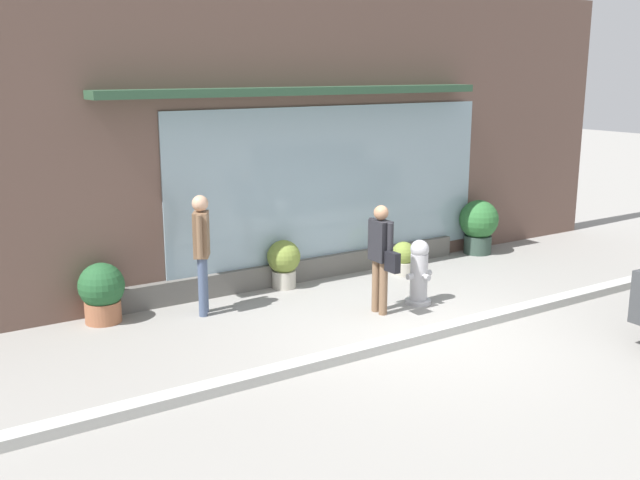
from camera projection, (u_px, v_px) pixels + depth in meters
ground_plane at (418, 334)px, 9.74m from camera, size 60.00×60.00×0.00m
curb_strip at (428, 334)px, 9.56m from camera, size 14.00×0.24×0.12m
storefront at (293, 138)px, 11.81m from camera, size 14.00×0.81×4.76m
fire_hydrant at (419, 272)px, 10.88m from camera, size 0.44×0.41×0.97m
pedestrian_with_handbag at (381, 252)px, 10.34m from camera, size 0.21×0.68×1.57m
pedestrian_passerby at (202, 244)px, 10.28m from camera, size 0.34×0.46×1.72m
potted_plant_window_left at (479, 224)px, 13.83m from camera, size 0.73×0.73×1.02m
potted_plant_by_entrance at (284, 261)px, 11.69m from camera, size 0.53×0.53×0.78m
potted_plant_doorstep at (403, 258)px, 12.47m from camera, size 0.40×0.40×0.57m
potted_plant_trailing_edge at (102, 291)px, 10.08m from camera, size 0.63×0.63×0.84m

